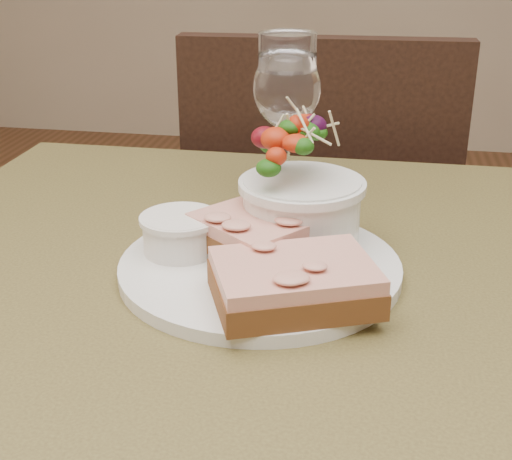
% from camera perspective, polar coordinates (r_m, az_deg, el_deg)
% --- Properties ---
extents(cafe_table, '(0.80, 0.80, 0.75)m').
position_cam_1_polar(cafe_table, '(0.68, 0.51, -12.62)').
color(cafe_table, '#42391C').
rests_on(cafe_table, ground).
extents(chair_far, '(0.44, 0.44, 0.90)m').
position_cam_1_polar(chair_far, '(1.42, 4.88, -8.82)').
color(chair_far, black).
rests_on(chair_far, ground).
extents(dinner_plate, '(0.26, 0.26, 0.01)m').
position_cam_1_polar(dinner_plate, '(0.66, 0.32, -2.97)').
color(dinner_plate, white).
rests_on(dinner_plate, cafe_table).
extents(sandwich_front, '(0.16, 0.14, 0.03)m').
position_cam_1_polar(sandwich_front, '(0.58, 3.08, -4.21)').
color(sandwich_front, '#442412').
rests_on(sandwich_front, dinner_plate).
extents(sandwich_back, '(0.12, 0.12, 0.03)m').
position_cam_1_polar(sandwich_back, '(0.66, -0.58, -0.28)').
color(sandwich_back, '#442412').
rests_on(sandwich_back, dinner_plate).
extents(ramekin, '(0.07, 0.07, 0.04)m').
position_cam_1_polar(ramekin, '(0.67, -6.07, -0.14)').
color(ramekin, white).
rests_on(ramekin, dinner_plate).
extents(salad_bowl, '(0.11, 0.11, 0.13)m').
position_cam_1_polar(salad_bowl, '(0.68, 3.71, 3.85)').
color(salad_bowl, white).
rests_on(salad_bowl, dinner_plate).
extents(garnish, '(0.05, 0.04, 0.02)m').
position_cam_1_polar(garnish, '(0.73, -3.34, 1.07)').
color(garnish, '#143C0B').
rests_on(garnish, dinner_plate).
extents(wine_glass, '(0.08, 0.08, 0.18)m').
position_cam_1_polar(wine_glass, '(0.81, 2.47, 10.89)').
color(wine_glass, white).
rests_on(wine_glass, cafe_table).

